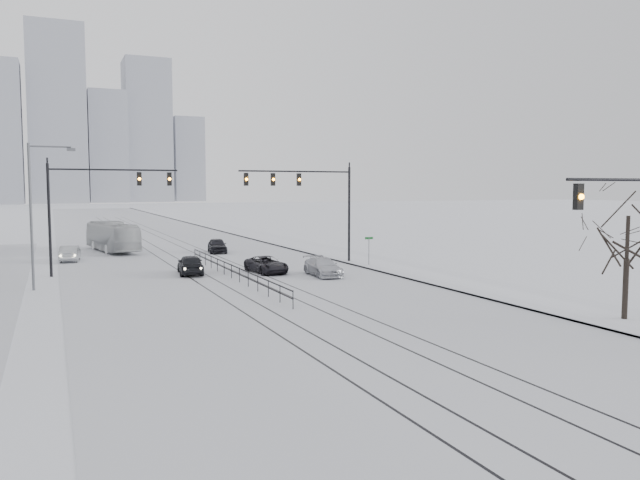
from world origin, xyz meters
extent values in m
plane|color=white|center=(0.00, 0.00, 0.00)|extent=(500.00, 500.00, 0.00)
cube|color=silver|center=(0.00, 60.00, 0.01)|extent=(22.00, 260.00, 0.02)
cube|color=white|center=(13.50, 60.00, 0.08)|extent=(5.00, 260.00, 0.16)
cube|color=gray|center=(11.05, 60.00, 0.06)|extent=(0.10, 260.00, 0.12)
cube|color=black|center=(-2.60, 40.00, 0.02)|extent=(0.10, 180.00, 0.01)
cube|color=black|center=(-1.20, 40.00, 0.02)|extent=(0.10, 180.00, 0.01)
cube|color=black|center=(1.20, 40.00, 0.02)|extent=(0.10, 180.00, 0.01)
cube|color=black|center=(2.60, 40.00, 0.02)|extent=(0.10, 180.00, 0.01)
cube|color=#979BA6|center=(-8.00, 268.00, 36.00)|extent=(22.00, 22.00, 72.00)
cube|color=#979BA6|center=(12.00, 276.00, 24.00)|extent=(16.00, 16.00, 48.00)
cube|color=#979BA6|center=(30.00, 284.00, 32.00)|extent=(20.00, 20.00, 64.00)
cube|color=#979BA6|center=(50.00, 292.00, 20.00)|extent=(14.00, 14.00, 40.00)
cylinder|color=black|center=(9.40, 6.00, 6.60)|extent=(6.00, 0.12, 0.12)
cube|color=black|center=(7.00, 6.00, 5.95)|extent=(0.32, 0.24, 1.00)
sphere|color=orange|center=(7.00, 5.86, 5.95)|extent=(0.22, 0.22, 0.22)
cylinder|color=black|center=(11.50, 35.00, 4.00)|extent=(0.20, 0.20, 8.00)
cylinder|color=black|center=(6.75, 35.00, 7.60)|extent=(9.50, 0.12, 0.12)
cube|color=black|center=(2.60, 35.00, 6.95)|extent=(0.32, 0.24, 1.00)
sphere|color=orange|center=(2.60, 34.86, 6.95)|extent=(0.22, 0.22, 0.22)
cube|color=black|center=(4.80, 35.00, 6.95)|extent=(0.32, 0.24, 1.00)
sphere|color=orange|center=(4.80, 34.86, 6.95)|extent=(0.22, 0.22, 0.22)
cube|color=black|center=(7.00, 35.00, 6.95)|extent=(0.32, 0.24, 1.00)
sphere|color=orange|center=(7.00, 34.86, 6.95)|extent=(0.22, 0.22, 0.22)
cylinder|color=black|center=(-11.50, 36.00, 4.00)|extent=(0.20, 0.20, 8.00)
cylinder|color=black|center=(-7.00, 36.00, 7.60)|extent=(9.00, 0.12, 0.12)
cube|color=black|center=(-3.10, 36.00, 6.95)|extent=(0.32, 0.24, 1.00)
sphere|color=orange|center=(-3.10, 35.86, 6.95)|extent=(0.22, 0.22, 0.22)
cube|color=black|center=(-5.30, 36.00, 6.95)|extent=(0.32, 0.24, 1.00)
sphere|color=orange|center=(-5.30, 35.86, 6.95)|extent=(0.22, 0.22, 0.22)
cylinder|color=#595B60|center=(-12.50, 30.00, 4.50)|extent=(0.16, 0.16, 9.00)
cylinder|color=#595B60|center=(-11.30, 30.00, 8.80)|extent=(2.40, 0.10, 0.10)
cube|color=#595B60|center=(-10.10, 30.00, 8.65)|extent=(0.50, 0.25, 0.18)
cylinder|color=black|center=(13.20, 9.00, 1.50)|extent=(0.26, 0.26, 3.00)
cylinder|color=black|center=(13.20, 9.00, 3.75)|extent=(0.18, 0.18, 2.50)
cube|color=black|center=(0.00, 30.00, 0.95)|extent=(0.06, 24.00, 0.06)
cube|color=black|center=(0.00, 30.00, 0.55)|extent=(0.06, 24.00, 0.06)
cylinder|color=#595B60|center=(11.80, 32.00, 1.20)|extent=(0.06, 0.06, 2.40)
cube|color=#0C4C19|center=(11.80, 32.00, 2.30)|extent=(0.70, 0.04, 0.18)
imported|color=black|center=(-2.19, 33.17, 0.73)|extent=(2.23, 4.45, 1.46)
imported|color=#ABAFB3|center=(-10.00, 45.51, 0.68)|extent=(1.91, 4.26, 1.36)
imported|color=black|center=(3.15, 31.79, 0.61)|extent=(2.51, 4.59, 1.22)
imported|color=silver|center=(6.33, 28.65, 0.65)|extent=(2.02, 4.53, 1.29)
imported|color=black|center=(3.32, 47.43, 0.70)|extent=(2.22, 4.29, 1.40)
imported|color=#BCBFC0|center=(-5.91, 52.56, 1.47)|extent=(4.39, 10.79, 2.93)
camera|label=1|loc=(-11.32, -11.81, 6.28)|focal=35.00mm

